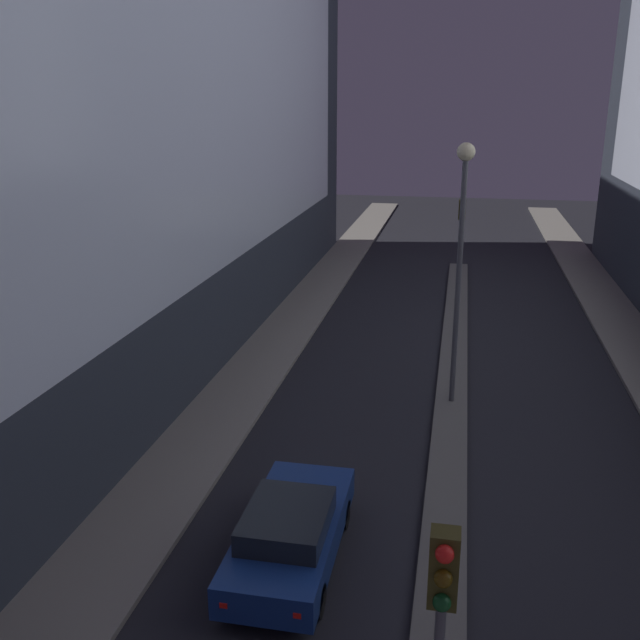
# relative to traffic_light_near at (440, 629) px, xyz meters

# --- Properties ---
(building_left) EXTENTS (6.01, 41.59, 20.99)m
(building_left) POSITION_rel_traffic_light_near_xyz_m (-10.84, 17.37, 6.99)
(building_left) COLOR #2D333D
(building_left) RESTS_ON ground
(median_strip) EXTENTS (0.97, 35.78, 0.15)m
(median_strip) POSITION_rel_traffic_light_near_xyz_m (0.00, 15.46, -3.43)
(median_strip) COLOR #56544F
(median_strip) RESTS_ON ground
(traffic_light_near) EXTENTS (0.32, 0.42, 4.58)m
(traffic_light_near) POSITION_rel_traffic_light_near_xyz_m (0.00, 0.00, 0.00)
(traffic_light_near) COLOR #4C4C51
(traffic_light_near) RESTS_ON median_strip
(traffic_light_mid) EXTENTS (0.32, 0.42, 4.58)m
(traffic_light_mid) POSITION_rel_traffic_light_near_xyz_m (0.00, 26.06, 0.00)
(traffic_light_mid) COLOR #4C4C51
(traffic_light_mid) RESTS_ON median_strip
(street_lamp) EXTENTS (0.52, 0.52, 7.76)m
(street_lamp) POSITION_rel_traffic_light_near_xyz_m (0.00, 14.06, 1.92)
(street_lamp) COLOR #4C4C51
(street_lamp) RESTS_ON median_strip
(car_left_lane) EXTENTS (1.87, 4.65, 1.44)m
(car_left_lane) POSITION_rel_traffic_light_near_xyz_m (-3.03, 5.43, -2.76)
(car_left_lane) COLOR navy
(car_left_lane) RESTS_ON ground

